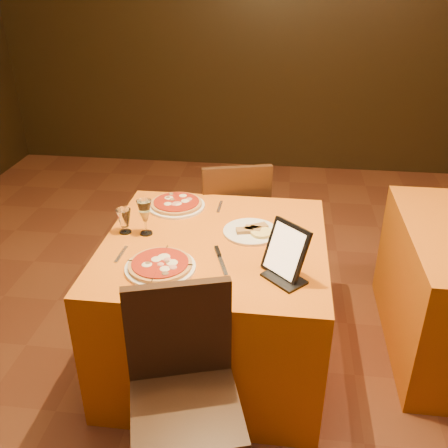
# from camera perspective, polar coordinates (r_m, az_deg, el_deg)

# --- Properties ---
(floor) EXTENTS (6.00, 7.00, 0.01)m
(floor) POSITION_cam_1_polar(r_m,az_deg,el_deg) (2.57, 6.76, -22.92)
(floor) COLOR #5E2D19
(floor) RESTS_ON ground
(wall_back) EXTENTS (6.00, 0.01, 2.80)m
(wall_back) POSITION_cam_1_polar(r_m,az_deg,el_deg) (5.17, 8.57, 21.15)
(wall_back) COLOR black
(wall_back) RESTS_ON floor
(main_table) EXTENTS (1.10, 1.10, 0.75)m
(main_table) POSITION_cam_1_polar(r_m,az_deg,el_deg) (2.68, -1.02, -8.93)
(main_table) COLOR #D4640D
(main_table) RESTS_ON floor
(chair_main_near) EXTENTS (0.48, 0.48, 0.91)m
(chair_main_near) POSITION_cam_1_polar(r_m,az_deg,el_deg) (2.05, -4.38, -20.39)
(chair_main_near) COLOR black
(chair_main_near) RESTS_ON floor
(chair_main_far) EXTENTS (0.47, 0.47, 0.91)m
(chair_main_far) POSITION_cam_1_polar(r_m,az_deg,el_deg) (3.31, 0.91, 0.39)
(chair_main_far) COLOR black
(chair_main_far) RESTS_ON floor
(pizza_near) EXTENTS (0.32, 0.32, 0.03)m
(pizza_near) POSITION_cam_1_polar(r_m,az_deg,el_deg) (2.27, -7.29, -4.78)
(pizza_near) COLOR white
(pizza_near) RESTS_ON main_table
(pizza_far) EXTENTS (0.32, 0.32, 0.03)m
(pizza_far) POSITION_cam_1_polar(r_m,az_deg,el_deg) (2.82, -5.45, 2.23)
(pizza_far) COLOR white
(pizza_far) RESTS_ON main_table
(cutlet_dish) EXTENTS (0.28, 0.28, 0.03)m
(cutlet_dish) POSITION_cam_1_polar(r_m,az_deg,el_deg) (2.55, 3.08, -0.76)
(cutlet_dish) COLOR white
(cutlet_dish) RESTS_ON main_table
(wine_glass) EXTENTS (0.09, 0.09, 0.19)m
(wine_glass) POSITION_cam_1_polar(r_m,az_deg,el_deg) (2.53, -9.01, 0.79)
(wine_glass) COLOR #C7BF71
(wine_glass) RESTS_ON main_table
(water_glass) EXTENTS (0.10, 0.10, 0.13)m
(water_glass) POSITION_cam_1_polar(r_m,az_deg,el_deg) (2.57, -11.32, 0.33)
(water_glass) COLOR white
(water_glass) RESTS_ON main_table
(tablet) EXTENTS (0.22, 0.22, 0.24)m
(tablet) POSITION_cam_1_polar(r_m,az_deg,el_deg) (2.18, 7.07, -3.00)
(tablet) COLOR black
(tablet) RESTS_ON main_table
(knife) EXTENTS (0.10, 0.23, 0.01)m
(knife) POSITION_cam_1_polar(r_m,az_deg,el_deg) (2.31, -0.32, -4.31)
(knife) COLOR silver
(knife) RESTS_ON main_table
(fork_near) EXTENTS (0.02, 0.15, 0.01)m
(fork_near) POSITION_cam_1_polar(r_m,az_deg,el_deg) (2.41, -11.66, -3.41)
(fork_near) COLOR #B5B5BC
(fork_near) RESTS_ON main_table
(fork_far) EXTENTS (0.02, 0.15, 0.01)m
(fork_far) POSITION_cam_1_polar(r_m,az_deg,el_deg) (2.81, -0.49, 1.99)
(fork_far) COLOR silver
(fork_far) RESTS_ON main_table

